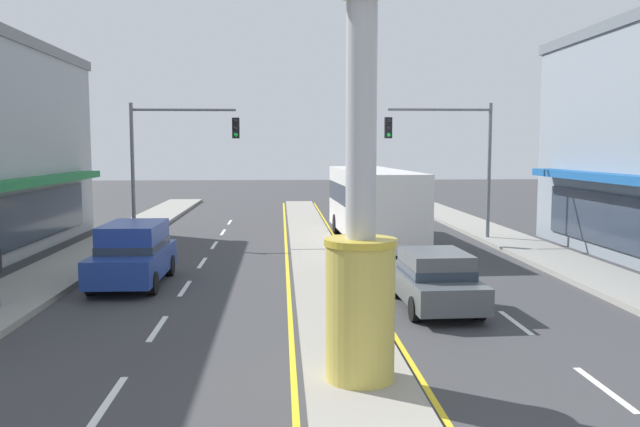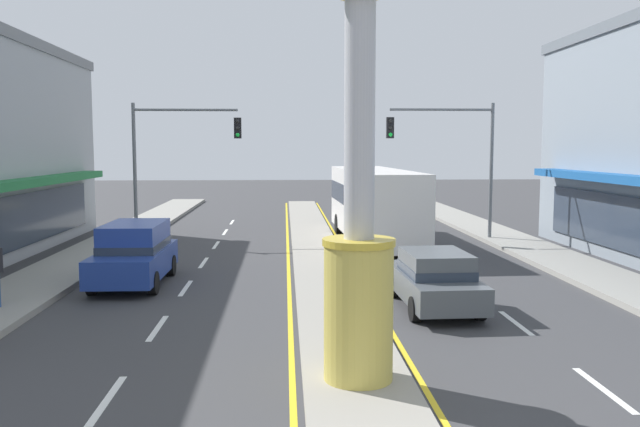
% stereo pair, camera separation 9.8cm
% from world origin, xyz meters
% --- Properties ---
extents(median_strip, '(1.97, 52.00, 0.14)m').
position_xyz_m(median_strip, '(0.00, 18.00, 0.07)').
color(median_strip, gray).
rests_on(median_strip, ground).
extents(sidewalk_left, '(2.50, 60.00, 0.18)m').
position_xyz_m(sidewalk_left, '(-8.83, 16.00, 0.09)').
color(sidewalk_left, gray).
rests_on(sidewalk_left, ground).
extents(sidewalk_right, '(2.50, 60.00, 0.18)m').
position_xyz_m(sidewalk_right, '(8.83, 16.00, 0.09)').
color(sidewalk_right, gray).
rests_on(sidewalk_right, ground).
extents(lane_markings, '(8.71, 52.00, 0.01)m').
position_xyz_m(lane_markings, '(0.00, 16.65, 0.00)').
color(lane_markings, silver).
rests_on(lane_markings, ground).
extents(district_sign, '(6.63, 1.28, 8.10)m').
position_xyz_m(district_sign, '(0.00, 5.18, 4.06)').
color(district_sign, gold).
rests_on(district_sign, median_strip).
extents(traffic_light_left_side, '(4.86, 0.46, 6.20)m').
position_xyz_m(traffic_light_left_side, '(-6.22, 23.70, 4.25)').
color(traffic_light_left_side, slate).
rests_on(traffic_light_left_side, ground).
extents(traffic_light_right_side, '(4.86, 0.46, 6.20)m').
position_xyz_m(traffic_light_right_side, '(6.22, 22.91, 4.25)').
color(traffic_light_right_side, slate).
rests_on(traffic_light_right_side, ground).
extents(sedan_near_right_lane, '(1.95, 4.36, 1.53)m').
position_xyz_m(sedan_near_right_lane, '(2.64, 10.74, 0.79)').
color(sedan_near_right_lane, '#4C5156').
rests_on(sedan_near_right_lane, ground).
extents(suv_far_right_lane, '(1.99, 4.61, 1.90)m').
position_xyz_m(suv_far_right_lane, '(-5.93, 14.27, 0.98)').
color(suv_far_right_lane, navy).
rests_on(suv_far_right_lane, ground).
extents(bus_near_left_lane, '(2.94, 11.29, 3.26)m').
position_xyz_m(bus_near_left_lane, '(2.63, 22.58, 1.87)').
color(bus_near_left_lane, silver).
rests_on(bus_near_left_lane, ground).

